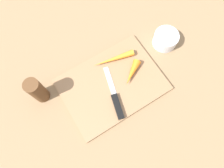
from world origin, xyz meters
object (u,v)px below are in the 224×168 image
(small_bowl, at_px, (165,39))
(pepper_grinder, at_px, (37,91))
(knife, at_px, (116,103))
(carrot_long, at_px, (113,59))
(carrot_short, at_px, (132,73))
(cutting_board, at_px, (112,85))

(small_bowl, bearing_deg, pepper_grinder, 173.80)
(knife, relative_size, pepper_grinder, 1.58)
(knife, distance_m, carrot_long, 0.17)
(knife, relative_size, small_bowl, 2.13)
(carrot_short, xyz_separation_m, pepper_grinder, (-0.31, 0.10, 0.04))
(cutting_board, height_order, knife, knife)
(knife, bearing_deg, cutting_board, -4.99)
(cutting_board, distance_m, pepper_grinder, 0.26)
(cutting_board, relative_size, pepper_grinder, 2.86)
(carrot_long, bearing_deg, cutting_board, 66.47)
(knife, xyz_separation_m, pepper_grinder, (-0.21, 0.17, 0.05))
(knife, relative_size, carrot_short, 2.00)
(carrot_long, bearing_deg, pepper_grinder, 7.78)
(carrot_short, relative_size, pepper_grinder, 0.79)
(knife, distance_m, carrot_short, 0.12)
(carrot_long, bearing_deg, small_bowl, -177.75)
(cutting_board, relative_size, carrot_long, 2.27)
(carrot_long, distance_m, small_bowl, 0.22)
(carrot_long, distance_m, pepper_grinder, 0.29)
(cutting_board, bearing_deg, knife, -109.80)
(carrot_short, bearing_deg, small_bowl, 161.23)
(knife, relative_size, carrot_long, 1.25)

